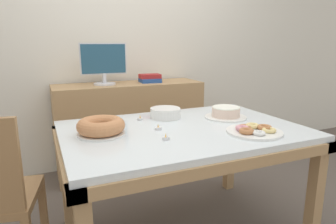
# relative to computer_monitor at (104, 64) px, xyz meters

# --- Properties ---
(wall_back) EXTENTS (8.00, 0.10, 2.60)m
(wall_back) POSITION_rel_computer_monitor_xyz_m (0.23, 0.30, 0.23)
(wall_back) COLOR silver
(wall_back) RESTS_ON ground
(dining_table) EXTENTS (1.47, 1.01, 0.74)m
(dining_table) POSITION_rel_computer_monitor_xyz_m (0.23, -1.16, -0.41)
(dining_table) COLOR silver
(dining_table) RESTS_ON ground
(sideboard) EXTENTS (1.40, 0.44, 0.88)m
(sideboard) POSITION_rel_computer_monitor_xyz_m (0.23, 0.00, -0.63)
(sideboard) COLOR tan
(sideboard) RESTS_ON ground
(computer_monitor) EXTENTS (0.42, 0.20, 0.38)m
(computer_monitor) POSITION_rel_computer_monitor_xyz_m (0.00, 0.00, 0.00)
(computer_monitor) COLOR silver
(computer_monitor) RESTS_ON sideboard
(book_stack) EXTENTS (0.21, 0.20, 0.08)m
(book_stack) POSITION_rel_computer_monitor_xyz_m (0.45, 0.00, -0.15)
(book_stack) COLOR #23478C
(book_stack) RESTS_ON sideboard
(cake_chocolate_round) EXTENTS (0.29, 0.29, 0.08)m
(cake_chocolate_round) POSITION_rel_computer_monitor_xyz_m (0.62, -1.06, -0.29)
(cake_chocolate_round) COLOR white
(cake_chocolate_round) RESTS_ON dining_table
(cake_golden_bundt) EXTENTS (0.27, 0.27, 0.09)m
(cake_golden_bundt) POSITION_rel_computer_monitor_xyz_m (-0.26, -1.11, -0.28)
(cake_golden_bundt) COLOR white
(cake_golden_bundt) RESTS_ON dining_table
(pastry_platter) EXTENTS (0.32, 0.32, 0.04)m
(pastry_platter) POSITION_rel_computer_monitor_xyz_m (0.56, -1.43, -0.31)
(pastry_platter) COLOR white
(pastry_platter) RESTS_ON dining_table
(plate_stack) EXTENTS (0.21, 0.21, 0.07)m
(plate_stack) POSITION_rel_computer_monitor_xyz_m (0.23, -0.89, -0.29)
(plate_stack) COLOR white
(plate_stack) RESTS_ON dining_table
(tealight_centre) EXTENTS (0.04, 0.04, 0.04)m
(tealight_centre) POSITION_rel_computer_monitor_xyz_m (0.05, -0.88, -0.31)
(tealight_centre) COLOR silver
(tealight_centre) RESTS_ON dining_table
(tealight_left_edge) EXTENTS (0.04, 0.04, 0.04)m
(tealight_left_edge) POSITION_rel_computer_monitor_xyz_m (0.04, -1.34, -0.31)
(tealight_left_edge) COLOR silver
(tealight_left_edge) RESTS_ON dining_table
(tealight_near_front) EXTENTS (0.04, 0.04, 0.04)m
(tealight_near_front) POSITION_rel_computer_monitor_xyz_m (0.08, -1.14, -0.31)
(tealight_near_front) COLOR silver
(tealight_near_front) RESTS_ON dining_table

